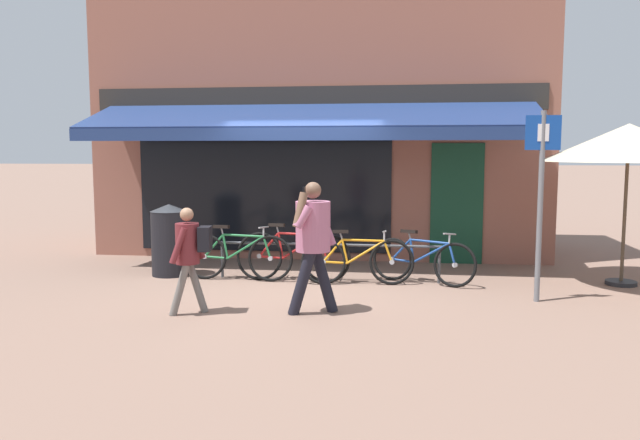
{
  "coord_description": "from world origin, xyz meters",
  "views": [
    {
      "loc": [
        1.6,
        -8.6,
        1.97
      ],
      "look_at": [
        0.49,
        -0.43,
        1.05
      ],
      "focal_mm": 35.0,
      "sensor_mm": 36.0,
      "label": 1
    }
  ],
  "objects_px": {
    "pedestrian_adult": "(313,234)",
    "bicycle_orange": "(357,260)",
    "bicycle_red": "(292,255)",
    "bicycle_blue": "(423,260)",
    "pedestrian_child": "(190,248)",
    "cafe_parasol": "(629,143)",
    "litter_bin": "(170,240)",
    "bicycle_green": "(237,256)",
    "parking_sign": "(541,186)"
  },
  "relations": [
    {
      "from": "bicycle_red",
      "to": "parking_sign",
      "type": "height_order",
      "value": "parking_sign"
    },
    {
      "from": "bicycle_green",
      "to": "bicycle_red",
      "type": "relative_size",
      "value": 0.98
    },
    {
      "from": "bicycle_orange",
      "to": "parking_sign",
      "type": "height_order",
      "value": "parking_sign"
    },
    {
      "from": "bicycle_green",
      "to": "bicycle_orange",
      "type": "distance_m",
      "value": 1.84
    },
    {
      "from": "bicycle_red",
      "to": "pedestrian_adult",
      "type": "distance_m",
      "value": 2.01
    },
    {
      "from": "bicycle_orange",
      "to": "pedestrian_child",
      "type": "height_order",
      "value": "pedestrian_child"
    },
    {
      "from": "bicycle_green",
      "to": "pedestrian_adult",
      "type": "relative_size",
      "value": 1.08
    },
    {
      "from": "bicycle_orange",
      "to": "bicycle_green",
      "type": "bearing_deg",
      "value": 172.71
    },
    {
      "from": "bicycle_red",
      "to": "bicycle_blue",
      "type": "height_order",
      "value": "bicycle_red"
    },
    {
      "from": "bicycle_orange",
      "to": "pedestrian_adult",
      "type": "xyz_separation_m",
      "value": [
        -0.4,
        -1.73,
        0.61
      ]
    },
    {
      "from": "pedestrian_child",
      "to": "bicycle_orange",
      "type": "bearing_deg",
      "value": -141.14
    },
    {
      "from": "bicycle_red",
      "to": "cafe_parasol",
      "type": "relative_size",
      "value": 0.74
    },
    {
      "from": "pedestrian_adult",
      "to": "pedestrian_child",
      "type": "bearing_deg",
      "value": 14.37
    },
    {
      "from": "bicycle_green",
      "to": "bicycle_orange",
      "type": "height_order",
      "value": "bicycle_green"
    },
    {
      "from": "bicycle_orange",
      "to": "litter_bin",
      "type": "xyz_separation_m",
      "value": [
        -3.0,
        0.27,
        0.21
      ]
    },
    {
      "from": "bicycle_red",
      "to": "pedestrian_child",
      "type": "xyz_separation_m",
      "value": [
        -0.87,
        -2.06,
        0.42
      ]
    },
    {
      "from": "bicycle_blue",
      "to": "pedestrian_adult",
      "type": "xyz_separation_m",
      "value": [
        -1.37,
        -1.92,
        0.62
      ]
    },
    {
      "from": "bicycle_green",
      "to": "pedestrian_child",
      "type": "xyz_separation_m",
      "value": [
        -0.02,
        -2.01,
        0.43
      ]
    },
    {
      "from": "bicycle_red",
      "to": "cafe_parasol",
      "type": "xyz_separation_m",
      "value": [
        4.86,
        0.37,
        1.69
      ]
    },
    {
      "from": "bicycle_blue",
      "to": "pedestrian_adult",
      "type": "height_order",
      "value": "pedestrian_adult"
    },
    {
      "from": "bicycle_green",
      "to": "pedestrian_child",
      "type": "distance_m",
      "value": 2.06
    },
    {
      "from": "bicycle_green",
      "to": "parking_sign",
      "type": "xyz_separation_m",
      "value": [
        4.26,
        -0.8,
        1.14
      ]
    },
    {
      "from": "pedestrian_adult",
      "to": "cafe_parasol",
      "type": "bearing_deg",
      "value": -147.51
    },
    {
      "from": "bicycle_blue",
      "to": "cafe_parasol",
      "type": "height_order",
      "value": "cafe_parasol"
    },
    {
      "from": "litter_bin",
      "to": "bicycle_orange",
      "type": "bearing_deg",
      "value": -5.12
    },
    {
      "from": "bicycle_green",
      "to": "cafe_parasol",
      "type": "relative_size",
      "value": 0.72
    },
    {
      "from": "bicycle_blue",
      "to": "pedestrian_child",
      "type": "bearing_deg",
      "value": -119.65
    },
    {
      "from": "bicycle_blue",
      "to": "litter_bin",
      "type": "height_order",
      "value": "litter_bin"
    },
    {
      "from": "bicycle_blue",
      "to": "pedestrian_child",
      "type": "xyz_separation_m",
      "value": [
        -2.82,
        -2.15,
        0.46
      ]
    },
    {
      "from": "pedestrian_adult",
      "to": "bicycle_blue",
      "type": "bearing_deg",
      "value": -120.23
    },
    {
      "from": "bicycle_blue",
      "to": "litter_bin",
      "type": "bearing_deg",
      "value": -158.15
    },
    {
      "from": "bicycle_red",
      "to": "bicycle_orange",
      "type": "distance_m",
      "value": 1.0
    },
    {
      "from": "bicycle_red",
      "to": "bicycle_orange",
      "type": "height_order",
      "value": "bicycle_red"
    },
    {
      "from": "bicycle_blue",
      "to": "parking_sign",
      "type": "xyz_separation_m",
      "value": [
        1.46,
        -0.94,
        1.16
      ]
    },
    {
      "from": "pedestrian_adult",
      "to": "bicycle_orange",
      "type": "bearing_deg",
      "value": -97.92
    },
    {
      "from": "bicycle_green",
      "to": "litter_bin",
      "type": "relative_size",
      "value": 1.54
    },
    {
      "from": "pedestrian_child",
      "to": "parking_sign",
      "type": "relative_size",
      "value": 0.53
    },
    {
      "from": "litter_bin",
      "to": "parking_sign",
      "type": "xyz_separation_m",
      "value": [
        5.42,
        -1.03,
        0.95
      ]
    },
    {
      "from": "bicycle_blue",
      "to": "pedestrian_adult",
      "type": "bearing_deg",
      "value": -102.42
    },
    {
      "from": "bicycle_orange",
      "to": "pedestrian_child",
      "type": "bearing_deg",
      "value": -139.35
    },
    {
      "from": "bicycle_blue",
      "to": "cafe_parasol",
      "type": "xyz_separation_m",
      "value": [
        2.9,
        0.28,
        1.72
      ]
    },
    {
      "from": "bicycle_orange",
      "to": "cafe_parasol",
      "type": "distance_m",
      "value": 4.26
    },
    {
      "from": "bicycle_red",
      "to": "bicycle_blue",
      "type": "bearing_deg",
      "value": 5.95
    },
    {
      "from": "bicycle_red",
      "to": "parking_sign",
      "type": "bearing_deg",
      "value": -10.69
    },
    {
      "from": "bicycle_blue",
      "to": "litter_bin",
      "type": "distance_m",
      "value": 3.96
    },
    {
      "from": "bicycle_blue",
      "to": "pedestrian_adult",
      "type": "relative_size",
      "value": 0.96
    },
    {
      "from": "bicycle_red",
      "to": "pedestrian_child",
      "type": "relative_size",
      "value": 1.37
    },
    {
      "from": "parking_sign",
      "to": "bicycle_red",
      "type": "bearing_deg",
      "value": 165.92
    },
    {
      "from": "bicycle_orange",
      "to": "parking_sign",
      "type": "relative_size",
      "value": 0.68
    },
    {
      "from": "bicycle_orange",
      "to": "litter_bin",
      "type": "relative_size",
      "value": 1.49
    }
  ]
}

